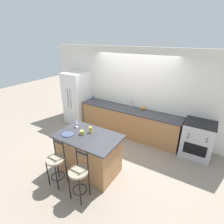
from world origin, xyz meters
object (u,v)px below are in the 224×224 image
object	(u,v)px
soap_bottle	(94,98)
oven_range	(197,139)
refrigerator	(77,98)
wine_glass	(76,121)
pumpkin_decoration	(143,108)
tumbler_cup	(91,130)
bar_stool_near	(56,163)
bar_stool_far	(79,176)
coffee_mug	(82,132)
dinner_plate	(68,134)

from	to	relation	value
soap_bottle	oven_range	bearing A→B (deg)	-2.60
refrigerator	wine_glass	size ratio (longest dim) A/B	8.94
pumpkin_decoration	tumbler_cup	bearing A→B (deg)	-103.08
bar_stool_near	soap_bottle	xyz separation A→B (m)	(-1.09, 2.79, 0.40)
oven_range	pumpkin_decoration	distance (m)	1.71
bar_stool_far	tumbler_cup	world-z (taller)	tumbler_cup
soap_bottle	bar_stool_far	bearing A→B (deg)	-58.43
pumpkin_decoration	soap_bottle	bearing A→B (deg)	-178.33
refrigerator	coffee_mug	distance (m)	2.68
coffee_mug	tumbler_cup	xyz separation A→B (m)	(0.11, 0.17, 0.02)
bar_stool_near	wine_glass	world-z (taller)	wine_glass
dinner_plate	coffee_mug	world-z (taller)	coffee_mug
refrigerator	bar_stool_far	size ratio (longest dim) A/B	1.72
refrigerator	soap_bottle	size ratio (longest dim) A/B	13.83
bar_stool_near	oven_range	bearing A→B (deg)	47.70
refrigerator	pumpkin_decoration	distance (m)	2.46
bar_stool_near	pumpkin_decoration	bearing A→B (deg)	75.06
bar_stool_near	tumbler_cup	size ratio (longest dim) A/B	7.63
oven_range	bar_stool_near	distance (m)	3.55
pumpkin_decoration	soap_bottle	world-z (taller)	soap_bottle
bar_stool_far	tumbler_cup	distance (m)	1.04
coffee_mug	tumbler_cup	size ratio (longest dim) A/B	0.88
bar_stool_far	dinner_plate	distance (m)	0.99
coffee_mug	soap_bottle	world-z (taller)	coffee_mug
bar_stool_near	coffee_mug	size ratio (longest dim) A/B	8.64
wine_glass	dinner_plate	bearing A→B (deg)	-80.15
oven_range	bar_stool_far	world-z (taller)	bar_stool_far
refrigerator	oven_range	bearing A→B (deg)	0.57
wine_glass	soap_bottle	xyz separation A→B (m)	(-0.93, 1.92, -0.15)
bar_stool_far	wine_glass	bearing A→B (deg)	131.80
oven_range	wine_glass	size ratio (longest dim) A/B	4.75
coffee_mug	refrigerator	bearing A→B (deg)	134.14
tumbler_cup	dinner_plate	bearing A→B (deg)	-138.82
oven_range	coffee_mug	bearing A→B (deg)	-138.42
tumbler_cup	refrigerator	bearing A→B (deg)	138.42
oven_range	pumpkin_decoration	xyz separation A→B (m)	(-1.63, 0.21, 0.46)
coffee_mug	soap_bottle	xyz separation A→B (m)	(-1.26, 2.12, -0.05)
oven_range	tumbler_cup	distance (m)	2.82
tumbler_cup	oven_range	bearing A→B (deg)	40.58
dinner_plate	pumpkin_decoration	world-z (taller)	pumpkin_decoration
refrigerator	soap_bottle	world-z (taller)	refrigerator
refrigerator	bar_stool_far	xyz separation A→B (m)	(2.33, -2.61, -0.37)
dinner_plate	coffee_mug	bearing A→B (deg)	32.14
oven_range	soap_bottle	size ratio (longest dim) A/B	7.36
bar_stool_near	soap_bottle	world-z (taller)	bar_stool_near
oven_range	tumbler_cup	bearing A→B (deg)	-139.42
refrigerator	dinner_plate	distance (m)	2.63
tumbler_cup	soap_bottle	world-z (taller)	tumbler_cup
coffee_mug	pumpkin_decoration	bearing A→B (deg)	75.05
bar_stool_near	wine_glass	size ratio (longest dim) A/B	5.19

